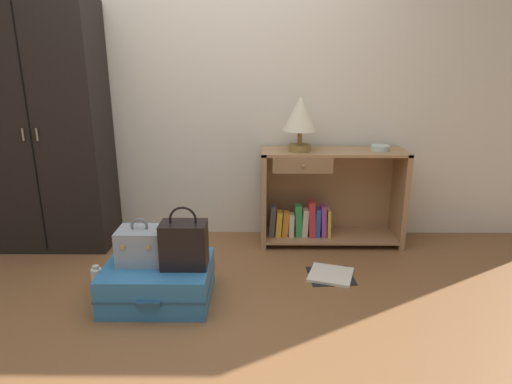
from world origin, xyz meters
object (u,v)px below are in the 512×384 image
suitcase_large (159,282)px  train_case (141,245)px  bookshelf (325,198)px  wardrobe (45,129)px  bottle (97,280)px  table_lamp (300,116)px  handbag (184,244)px  open_book_on_floor (331,275)px  bowl (380,148)px

suitcase_large → train_case: (-0.10, 0.03, 0.23)m
bookshelf → suitcase_large: bookshelf is taller
wardrobe → bottle: 1.29m
bookshelf → bottle: size_ratio=6.20×
train_case → suitcase_large: bearing=-18.7°
table_lamp → handbag: 1.35m
wardrobe → open_book_on_floor: wardrobe is taller
table_lamp → bookshelf: bearing=12.2°
table_lamp → suitcase_large: bearing=-136.4°
bowl → suitcase_large: (-1.55, -0.91, -0.67)m
handbag → bottle: bearing=168.3°
bowl → open_book_on_floor: bearing=-126.0°
bowl → handbag: bearing=-145.7°
handbag → open_book_on_floor: (0.94, 0.34, -0.38)m
bookshelf → suitcase_large: size_ratio=1.73×
handbag → table_lamp: bearing=50.4°
bottle → train_case: bearing=-10.6°
bookshelf → table_lamp: 0.70m
table_lamp → open_book_on_floor: bearing=-71.6°
train_case → wardrobe: bearing=136.9°
handbag → bottle: handbag is taller
open_book_on_floor → suitcase_large: bearing=-164.3°
bookshelf → train_case: bookshelf is taller
table_lamp → bottle: 1.83m
bottle → suitcase_large: bearing=-12.6°
train_case → handbag: size_ratio=0.75×
bowl → open_book_on_floor: size_ratio=0.39×
suitcase_large → open_book_on_floor: (1.12, 0.31, -0.11)m
table_lamp → bottle: bearing=-149.6°
open_book_on_floor → handbag: bearing=-160.0°
wardrobe → open_book_on_floor: bearing=-14.9°
bookshelf → open_book_on_floor: bearing=-93.1°
handbag → open_book_on_floor: 1.07m
handbag → open_book_on_floor: size_ratio=1.06×
bowl → handbag: (-1.38, -0.94, -0.40)m
suitcase_large → handbag: 0.32m
wardrobe → bowl: 2.56m
bowl → open_book_on_floor: bowl is taller
bookshelf → open_book_on_floor: size_ratio=3.13×
bookshelf → open_book_on_floor: (-0.03, -0.62, -0.36)m
open_book_on_floor → bookshelf: bearing=86.9°
bookshelf → train_case: size_ratio=3.94×
suitcase_large → train_case: train_case is taller
bookshelf → table_lamp: (-0.22, -0.05, 0.66)m
handbag → bowl: bearing=34.3°
open_book_on_floor → wardrobe: bearing=165.1°
suitcase_large → wardrobe: bearing=138.8°
suitcase_large → handbag: size_ratio=1.70×
bowl → train_case: (-1.66, -0.88, -0.44)m
wardrobe → bottle: (0.58, -0.78, -0.85)m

